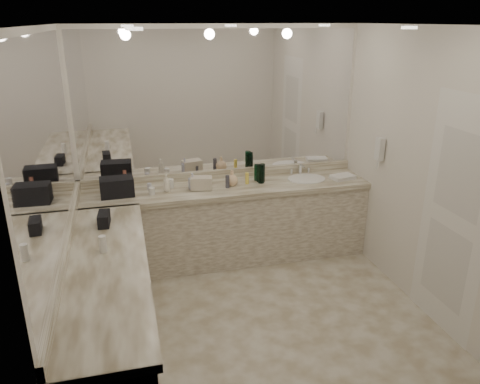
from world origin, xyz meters
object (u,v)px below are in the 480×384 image
object	(u,v)px
black_toiletry_bag	(117,187)
cream_cosmetic_case	(201,184)
soap_bottle_c	(232,178)
soap_bottle_a	(167,183)
wall_phone	(380,149)
sink	(306,180)
hand_towel	(343,177)
soap_bottle_b	(192,181)

from	to	relation	value
black_toiletry_bag	cream_cosmetic_case	size ratio (longest dim) A/B	1.49
soap_bottle_c	soap_bottle_a	bearing A→B (deg)	-178.43
wall_phone	black_toiletry_bag	world-z (taller)	wall_phone
wall_phone	cream_cosmetic_case	size ratio (longest dim) A/B	1.05
cream_cosmetic_case	soap_bottle_a	distance (m)	0.37
soap_bottle_a	sink	bearing A→B (deg)	0.49
wall_phone	hand_towel	distance (m)	0.62
sink	cream_cosmetic_case	distance (m)	1.24
sink	soap_bottle_c	distance (m)	0.89
wall_phone	hand_towel	size ratio (longest dim) A/B	0.91
hand_towel	soap_bottle_b	xyz separation A→B (m)	(-1.74, 0.09, 0.07)
sink	wall_phone	distance (m)	0.91
soap_bottle_b	hand_towel	bearing A→B (deg)	-2.84
sink	black_toiletry_bag	size ratio (longest dim) A/B	1.29
sink	soap_bottle_b	bearing A→B (deg)	-179.77
sink	soap_bottle_b	distance (m)	1.33
soap_bottle_a	black_toiletry_bag	bearing A→B (deg)	-179.40
soap_bottle_b	soap_bottle_c	xyz separation A→B (m)	(0.44, 0.01, -0.00)
wall_phone	soap_bottle_c	bearing A→B (deg)	161.26
sink	soap_bottle_b	world-z (taller)	soap_bottle_b
wall_phone	soap_bottle_a	xyz separation A→B (m)	(-2.22, 0.49, -0.36)
sink	soap_bottle_c	bearing A→B (deg)	179.60
cream_cosmetic_case	hand_towel	xyz separation A→B (m)	(1.65, -0.05, -0.04)
wall_phone	soap_bottle_a	world-z (taller)	wall_phone
sink	hand_towel	bearing A→B (deg)	-12.55
black_toiletry_bag	cream_cosmetic_case	distance (m)	0.89
wall_phone	sink	bearing A→B (deg)	140.43
sink	soap_bottle_c	world-z (taller)	soap_bottle_c
wall_phone	cream_cosmetic_case	bearing A→B (deg)	166.10
sink	cream_cosmetic_case	world-z (taller)	cream_cosmetic_case
soap_bottle_c	soap_bottle_b	bearing A→B (deg)	-178.52
soap_bottle_a	soap_bottle_c	xyz separation A→B (m)	(0.72, 0.02, -0.01)
hand_towel	wall_phone	bearing A→B (deg)	-64.71
wall_phone	soap_bottle_b	bearing A→B (deg)	165.67
cream_cosmetic_case	soap_bottle_b	xyz separation A→B (m)	(-0.09, 0.04, 0.02)
hand_towel	sink	bearing A→B (deg)	167.45
sink	black_toiletry_bag	distance (m)	2.13
cream_cosmetic_case	sink	bearing A→B (deg)	13.70
soap_bottle_a	hand_towel	bearing A→B (deg)	-2.21
black_toiletry_bag	soap_bottle_a	size ratio (longest dim) A/B	1.82
soap_bottle_b	wall_phone	bearing A→B (deg)	-14.33
black_toiletry_bag	soap_bottle_c	size ratio (longest dim) A/B	1.95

